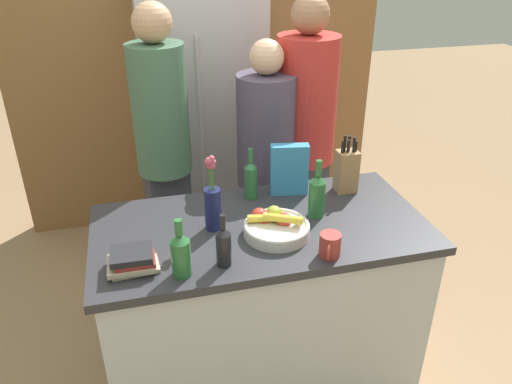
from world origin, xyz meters
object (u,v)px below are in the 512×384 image
at_px(coffee_mug, 330,245).
at_px(bottle_water, 317,194).
at_px(cereal_box, 289,170).
at_px(person_in_blue, 266,163).
at_px(knife_block, 347,170).
at_px(person_at_sink, 163,144).
at_px(bottle_oil, 224,245).
at_px(person_in_red_tee, 304,135).
at_px(refrigerator, 203,116).
at_px(flower_vase, 213,203).
at_px(fruit_bowl, 275,226).
at_px(bottle_vinegar, 181,254).
at_px(bottle_wine, 251,179).
at_px(book_stack, 133,261).

distance_m(coffee_mug, bottle_water, 0.33).
relative_size(cereal_box, person_in_blue, 0.16).
xyz_separation_m(knife_block, person_at_sink, (-0.86, 0.58, -0.01)).
height_order(knife_block, bottle_oil, knife_block).
distance_m(cereal_box, person_in_red_tee, 0.53).
bearing_deg(coffee_mug, refrigerator, 98.06).
relative_size(flower_vase, coffee_mug, 2.95).
xyz_separation_m(flower_vase, bottle_oil, (-0.01, -0.28, -0.04)).
xyz_separation_m(cereal_box, coffee_mug, (-0.00, -0.56, -0.08)).
bearing_deg(person_in_red_tee, cereal_box, -129.87).
bearing_deg(fruit_bowl, person_in_red_tee, 62.97).
relative_size(fruit_bowl, knife_block, 0.96).
bearing_deg(fruit_bowl, person_at_sink, 114.45).
bearing_deg(bottle_water, flower_vase, 179.08).
bearing_deg(bottle_vinegar, flower_vase, 59.81).
bearing_deg(bottle_wine, person_in_red_tee, 46.66).
distance_m(cereal_box, person_at_sink, 0.79).
height_order(fruit_bowl, bottle_wine, bottle_wine).
height_order(cereal_box, person_in_red_tee, person_in_red_tee).
bearing_deg(knife_block, bottle_vinegar, -150.91).
relative_size(fruit_bowl, bottle_oil, 1.26).
distance_m(flower_vase, bottle_oil, 0.28).
height_order(flower_vase, bottle_oil, flower_vase).
bearing_deg(book_stack, person_in_red_tee, 42.14).
relative_size(fruit_bowl, bottle_water, 1.03).
height_order(bottle_wine, person_at_sink, person_at_sink).
height_order(knife_block, bottle_vinegar, knife_block).
height_order(bottle_oil, bottle_vinegar, bottle_vinegar).
xyz_separation_m(cereal_box, bottle_water, (0.06, -0.24, -0.02)).
relative_size(knife_block, cereal_box, 1.15).
relative_size(knife_block, person_in_red_tee, 0.17).
relative_size(fruit_bowl, bottle_wine, 1.11).
bearing_deg(coffee_mug, knife_block, 60.68).
xyz_separation_m(bottle_vinegar, bottle_water, (0.66, 0.30, 0.01)).
height_order(bottle_wine, person_in_blue, person_in_blue).
xyz_separation_m(person_at_sink, person_in_blue, (0.56, -0.13, -0.12)).
bearing_deg(bottle_oil, refrigerator, 83.90).
distance_m(knife_block, coffee_mug, 0.60).
bearing_deg(person_in_blue, flower_vase, -110.86).
xyz_separation_m(fruit_bowl, flower_vase, (-0.25, 0.11, 0.09)).
xyz_separation_m(person_at_sink, person_in_red_tee, (0.82, -0.07, -0.00)).
xyz_separation_m(flower_vase, coffee_mug, (0.42, -0.33, -0.08)).
height_order(cereal_box, bottle_vinegar, cereal_box).
relative_size(knife_block, bottle_oil, 1.31).
relative_size(bottle_vinegar, bottle_water, 0.88).
xyz_separation_m(fruit_bowl, knife_block, (0.46, 0.30, 0.08)).
distance_m(bottle_wine, person_in_blue, 0.46).
distance_m(bottle_vinegar, person_at_sink, 1.08).
relative_size(person_at_sink, person_in_blue, 1.12).
bearing_deg(person_in_red_tee, book_stack, -150.22).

